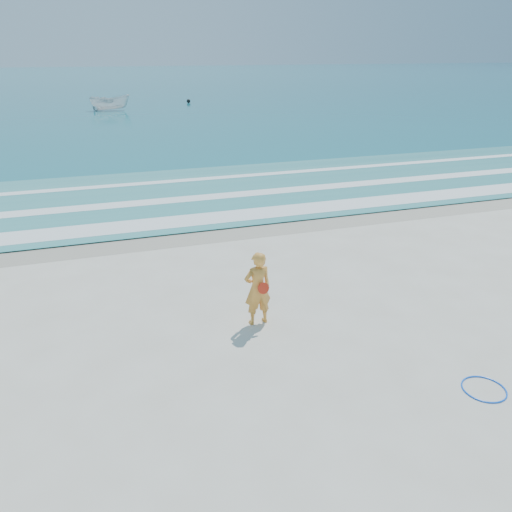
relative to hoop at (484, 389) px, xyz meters
name	(u,v)px	position (x,y,z in m)	size (l,w,h in m)	color
ground	(311,377)	(-2.96, 1.40, -0.01)	(400.00, 400.00, 0.00)	silver
wet_sand	(208,231)	(-2.96, 10.40, -0.01)	(400.00, 2.40, 0.00)	#B2A893
ocean	(101,81)	(-2.96, 106.40, 0.01)	(400.00, 190.00, 0.04)	#19727F
shallow	(182,194)	(-2.96, 15.40, 0.03)	(400.00, 10.00, 0.01)	#59B7AD
foam_near	(200,219)	(-2.96, 11.70, 0.04)	(400.00, 1.40, 0.01)	white
foam_mid	(185,199)	(-2.96, 14.60, 0.04)	(400.00, 0.90, 0.01)	white
foam_far	(173,181)	(-2.96, 17.90, 0.04)	(400.00, 0.60, 0.01)	white
hoop	(484,389)	(0.00, 0.00, 0.00)	(0.83, 0.83, 0.03)	blue
boat	(110,103)	(-4.06, 50.54, 0.81)	(1.54, 4.08, 1.58)	silver
buoy	(188,101)	(5.29, 55.79, 0.25)	(0.45, 0.45, 0.45)	black
woman	(258,288)	(-3.30, 3.76, 0.88)	(0.69, 0.48, 1.80)	orange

